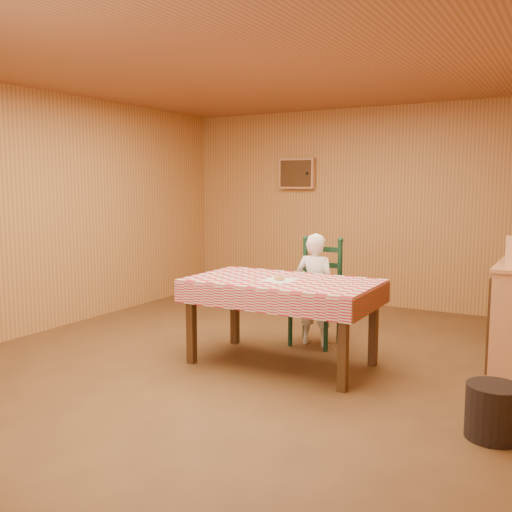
{
  "coord_description": "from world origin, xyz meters",
  "views": [
    {
      "loc": [
        2.55,
        -4.3,
        1.6
      ],
      "look_at": [
        0.0,
        0.2,
        0.95
      ],
      "focal_mm": 40.0,
      "sensor_mm": 36.0,
      "label": 1
    }
  ],
  "objects_px": {
    "seated_child": "(315,289)",
    "dining_table": "(282,289)",
    "ladder_chair": "(317,294)",
    "storage_bin": "(494,412)"
  },
  "relations": [
    {
      "from": "seated_child",
      "to": "storage_bin",
      "type": "distance_m",
      "value": 2.35
    },
    {
      "from": "seated_child",
      "to": "storage_bin",
      "type": "relative_size",
      "value": 3.24
    },
    {
      "from": "dining_table",
      "to": "seated_child",
      "type": "distance_m",
      "value": 0.74
    },
    {
      "from": "seated_child",
      "to": "storage_bin",
      "type": "height_order",
      "value": "seated_child"
    },
    {
      "from": "dining_table",
      "to": "ladder_chair",
      "type": "height_order",
      "value": "ladder_chair"
    },
    {
      "from": "dining_table",
      "to": "storage_bin",
      "type": "xyz_separation_m",
      "value": [
        1.85,
        -0.67,
        -0.51
      ]
    },
    {
      "from": "dining_table",
      "to": "storage_bin",
      "type": "relative_size",
      "value": 4.76
    },
    {
      "from": "seated_child",
      "to": "ladder_chair",
      "type": "bearing_deg",
      "value": -90.0
    },
    {
      "from": "ladder_chair",
      "to": "storage_bin",
      "type": "bearing_deg",
      "value": -38.28
    },
    {
      "from": "seated_child",
      "to": "dining_table",
      "type": "bearing_deg",
      "value": 90.0
    }
  ]
}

